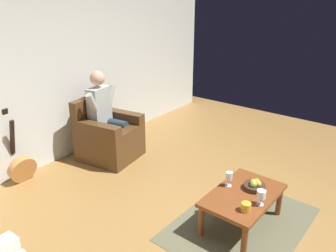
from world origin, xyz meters
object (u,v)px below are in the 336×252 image
at_px(wine_glass_far, 229,177).
at_px(coffee_table, 243,198).
at_px(person_seated, 106,113).
at_px(candle_jar, 246,207).
at_px(wine_glass_near, 261,195).
at_px(guitar, 22,166).
at_px(fruit_bowl, 255,185).
at_px(armchair, 108,137).

bearing_deg(wine_glass_far, coffee_table, 80.55).
xyz_separation_m(person_seated, candle_jar, (0.48, 2.45, -0.27)).
xyz_separation_m(coffee_table, wine_glass_near, (0.08, 0.21, 0.16)).
distance_m(wine_glass_far, candle_jar, 0.45).
bearing_deg(person_seated, coffee_table, 74.63).
xyz_separation_m(guitar, candle_jar, (-0.69, 2.80, 0.20)).
distance_m(coffee_table, wine_glass_near, 0.28).
distance_m(wine_glass_near, fruit_bowl, 0.29).
relative_size(wine_glass_near, fruit_bowl, 0.70).
height_order(fruit_bowl, candle_jar, fruit_bowl).
bearing_deg(guitar, armchair, 163.06).
xyz_separation_m(armchair, wine_glass_far, (0.20, 2.09, 0.16)).
height_order(coffee_table, fruit_bowl, fruit_bowl).
relative_size(person_seated, guitar, 1.33).
height_order(person_seated, wine_glass_near, person_seated).
relative_size(fruit_bowl, candle_jar, 2.41).
xyz_separation_m(armchair, coffee_table, (0.23, 2.29, -0.00)).
bearing_deg(wine_glass_far, guitar, -68.19).
bearing_deg(wine_glass_near, candle_jar, -20.81).
height_order(person_seated, fruit_bowl, person_seated).
xyz_separation_m(guitar, wine_glass_near, (-0.87, 2.86, 0.27)).
distance_m(coffee_table, wine_glass_far, 0.26).
relative_size(guitar, fruit_bowl, 4.27).
height_order(wine_glass_near, candle_jar, wine_glass_near).
height_order(armchair, coffee_table, armchair).
relative_size(coffee_table, fruit_bowl, 4.08).
distance_m(fruit_bowl, candle_jar, 0.42).
xyz_separation_m(armchair, candle_jar, (0.49, 2.44, 0.10)).
height_order(person_seated, coffee_table, person_seated).
xyz_separation_m(armchair, person_seated, (0.00, -0.01, 0.37)).
distance_m(armchair, coffee_table, 2.30).
distance_m(guitar, fruit_bowl, 2.92).
bearing_deg(candle_jar, wine_glass_far, -130.01).
distance_m(coffee_table, candle_jar, 0.31).
bearing_deg(coffee_table, guitar, -70.30).
bearing_deg(candle_jar, coffee_table, -150.14).
bearing_deg(guitar, candle_jar, 103.92).
bearing_deg(coffee_table, wine_glass_far, -99.45).
bearing_deg(candle_jar, guitar, -76.08).
xyz_separation_m(person_seated, wine_glass_far, (0.20, 2.11, -0.21)).
bearing_deg(wine_glass_near, person_seated, -96.96).
distance_m(coffee_table, fruit_bowl, 0.19).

